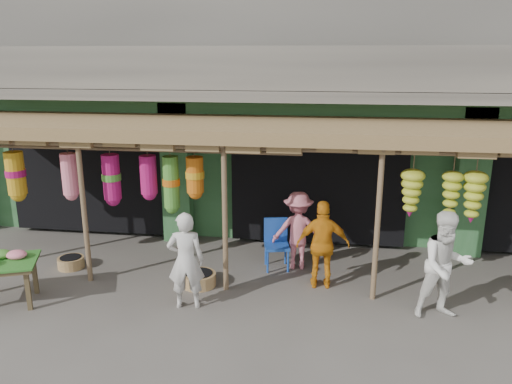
# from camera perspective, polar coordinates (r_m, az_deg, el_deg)

# --- Properties ---
(ground) EXTENTS (80.00, 80.00, 0.00)m
(ground) POSITION_cam_1_polar(r_m,az_deg,el_deg) (8.90, 6.52, -11.00)
(ground) COLOR #514C47
(ground) RESTS_ON ground
(building) EXTENTS (16.40, 6.80, 7.00)m
(building) POSITION_cam_1_polar(r_m,az_deg,el_deg) (12.86, 7.65, 12.74)
(building) COLOR gray
(building) RESTS_ON ground
(awning) EXTENTS (14.00, 2.70, 2.79)m
(awning) POSITION_cam_1_polar(r_m,az_deg,el_deg) (8.89, 6.29, 6.47)
(awning) COLOR brown
(awning) RESTS_ON ground
(blue_chair) EXTENTS (0.54, 0.54, 0.95)m
(blue_chair) POSITION_cam_1_polar(r_m,az_deg,el_deg) (9.54, 2.34, -5.58)
(blue_chair) COLOR #1A47AC
(blue_chair) RESTS_ON ground
(basket_left) EXTENTS (0.61, 0.61, 0.21)m
(basket_left) POSITION_cam_1_polar(r_m,az_deg,el_deg) (10.27, -20.38, -7.56)
(basket_left) COLOR brown
(basket_left) RESTS_ON ground
(basket_mid) EXTENTS (0.61, 0.61, 0.23)m
(basket_mid) POSITION_cam_1_polar(r_m,az_deg,el_deg) (9.00, -6.51, -9.88)
(basket_mid) COLOR #956542
(basket_mid) RESTS_ON ground
(basket_right) EXTENTS (0.45, 0.45, 0.18)m
(basket_right) POSITION_cam_1_polar(r_m,az_deg,el_deg) (9.17, -6.20, -9.51)
(basket_right) COLOR #A4714C
(basket_right) RESTS_ON ground
(person_front) EXTENTS (0.65, 0.49, 1.60)m
(person_front) POSITION_cam_1_polar(r_m,az_deg,el_deg) (8.04, -8.02, -7.77)
(person_front) COLOR silver
(person_front) RESTS_ON ground
(person_right) EXTENTS (0.95, 0.81, 1.71)m
(person_right) POSITION_cam_1_polar(r_m,az_deg,el_deg) (8.17, 20.85, -7.87)
(person_right) COLOR white
(person_right) RESTS_ON ground
(person_vendor) EXTENTS (0.94, 0.45, 1.57)m
(person_vendor) POSITION_cam_1_polar(r_m,az_deg,el_deg) (8.71, 7.66, -6.00)
(person_vendor) COLOR orange
(person_vendor) RESTS_ON ground
(person_shopper) EXTENTS (1.00, 0.62, 1.50)m
(person_shopper) POSITION_cam_1_polar(r_m,az_deg,el_deg) (9.45, 4.83, -4.39)
(person_shopper) COLOR #D16E7E
(person_shopper) RESTS_ON ground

